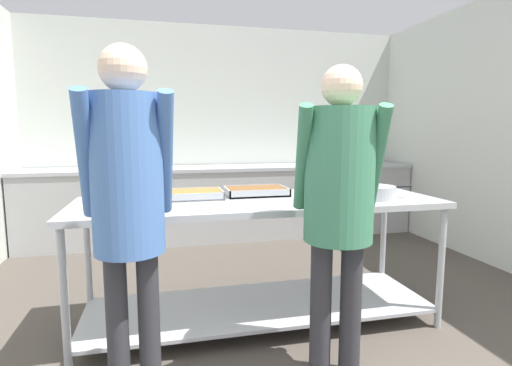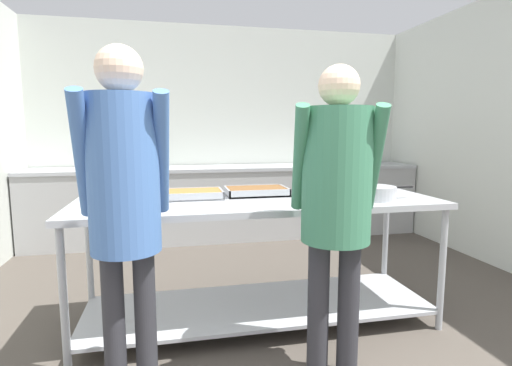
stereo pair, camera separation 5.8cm
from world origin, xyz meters
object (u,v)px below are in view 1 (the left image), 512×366
object	(u,v)px
broccoli_bowl	(127,193)
guest_serving_left	(128,190)
plate_stack	(329,199)
water_bottle	(158,157)
serving_tray_roast	(186,195)
guest_serving_right	(339,190)
serving_tray_vegetables	(256,191)
sauce_pan	(375,192)

from	to	relation	value
broccoli_bowl	guest_serving_left	world-z (taller)	guest_serving_left
broccoli_bowl	plate_stack	size ratio (longest dim) A/B	0.87
broccoli_bowl	water_bottle	xyz separation A→B (m)	(0.19, 2.13, 0.11)
serving_tray_roast	guest_serving_right	distance (m)	1.12
serving_tray_vegetables	water_bottle	size ratio (longest dim) A/B	1.58
sauce_pan	guest_serving_left	size ratio (longest dim) A/B	0.24
serving_tray_vegetables	water_bottle	xyz separation A→B (m)	(-0.70, 2.16, 0.13)
sauce_pan	guest_serving_right	size ratio (longest dim) A/B	0.25
serving_tray_roast	water_bottle	size ratio (longest dim) A/B	1.77
guest_serving_right	sauce_pan	bearing A→B (deg)	45.37
broccoli_bowl	sauce_pan	xyz separation A→B (m)	(1.64, -0.39, 0.01)
guest_serving_left	water_bottle	xyz separation A→B (m)	(0.11, 3.07, -0.05)
plate_stack	serving_tray_vegetables	bearing A→B (deg)	130.89
serving_tray_vegetables	plate_stack	xyz separation A→B (m)	(0.38, -0.44, 0.00)
guest_serving_right	serving_tray_vegetables	bearing A→B (deg)	104.98
serving_tray_roast	sauce_pan	size ratio (longest dim) A/B	1.20
guest_serving_left	plate_stack	bearing A→B (deg)	21.84
broccoli_bowl	serving_tray_roast	size ratio (longest dim) A/B	0.43
plate_stack	sauce_pan	bearing A→B (deg)	11.27
serving_tray_roast	serving_tray_vegetables	xyz separation A→B (m)	(0.50, 0.05, -0.00)
serving_tray_vegetables	guest_serving_left	world-z (taller)	guest_serving_left
serving_tray_vegetables	guest_serving_right	world-z (taller)	guest_serving_right
water_bottle	guest_serving_left	bearing A→B (deg)	-92.08
water_bottle	broccoli_bowl	bearing A→B (deg)	-95.20
serving_tray_vegetables	guest_serving_left	xyz separation A→B (m)	(-0.81, -0.91, 0.17)
serving_tray_vegetables	guest_serving_right	size ratio (longest dim) A/B	0.27
sauce_pan	water_bottle	world-z (taller)	water_bottle
guest_serving_right	water_bottle	distance (m)	3.18
sauce_pan	water_bottle	size ratio (longest dim) A/B	1.48
plate_stack	guest_serving_right	distance (m)	0.48
serving_tray_roast	guest_serving_left	size ratio (longest dim) A/B	0.29
serving_tray_roast	serving_tray_vegetables	bearing A→B (deg)	5.36
serving_tray_vegetables	sauce_pan	bearing A→B (deg)	-26.04
guest_serving_left	water_bottle	distance (m)	3.07
water_bottle	serving_tray_roast	bearing A→B (deg)	-84.89
serving_tray_roast	guest_serving_right	world-z (taller)	guest_serving_right
sauce_pan	guest_serving_right	xyz separation A→B (m)	(-0.51, -0.52, 0.10)
guest_serving_right	broccoli_bowl	bearing A→B (deg)	141.25
broccoli_bowl	serving_tray_vegetables	xyz separation A→B (m)	(0.89, -0.03, -0.02)
serving_tray_roast	water_bottle	xyz separation A→B (m)	(-0.20, 2.20, 0.13)
serving_tray_roast	plate_stack	distance (m)	0.96
serving_tray_roast	serving_tray_vegetables	size ratio (longest dim) A/B	1.12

